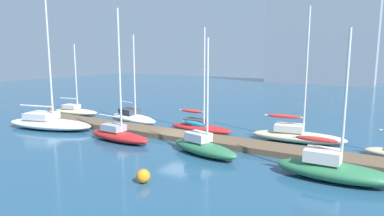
{
  "coord_description": "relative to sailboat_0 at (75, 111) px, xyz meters",
  "views": [
    {
      "loc": [
        13.52,
        -20.84,
        6.36
      ],
      "look_at": [
        0.0,
        2.0,
        2.0
      ],
      "focal_mm": 31.74,
      "sensor_mm": 36.0,
      "label": 1
    }
  ],
  "objects": [
    {
      "name": "ground_plane",
      "position": [
        14.33,
        -2.6,
        -0.46
      ],
      "size": [
        120.0,
        120.0,
        0.0
      ],
      "primitive_type": "plane",
      "color": "navy"
    },
    {
      "name": "dock_pier",
      "position": [
        14.33,
        -2.6,
        -0.26
      ],
      "size": [
        32.95,
        2.2,
        0.39
      ],
      "primitive_type": "cube",
      "color": "brown",
      "rests_on": "ground_plane"
    },
    {
      "name": "dock_piling_near_end",
      "position": [
        -1.75,
        -1.64,
        0.07
      ],
      "size": [
        0.28,
        0.28,
        1.06
      ],
      "primitive_type": "cylinder",
      "color": "brown",
      "rests_on": "ground_plane"
    },
    {
      "name": "sailboat_0",
      "position": [
        0.0,
        0.0,
        0.0
      ],
      "size": [
        5.34,
        2.49,
        7.16
      ],
      "rotation": [
        0.0,
        0.0,
        0.18
      ],
      "color": "beige",
      "rests_on": "ground_plane"
    },
    {
      "name": "sailboat_1",
      "position": [
        3.23,
        -5.53,
        0.11
      ],
      "size": [
        8.34,
        4.26,
        11.46
      ],
      "rotation": [
        0.0,
        0.0,
        0.22
      ],
      "color": "white",
      "rests_on": "ground_plane"
    },
    {
      "name": "sailboat_2",
      "position": [
        7.49,
        0.26,
        0.03
      ],
      "size": [
        6.19,
        3.27,
        7.9
      ],
      "rotation": [
        0.0,
        0.0,
        -0.24
      ],
      "color": "white",
      "rests_on": "ground_plane"
    },
    {
      "name": "sailboat_3",
      "position": [
        11.11,
        -5.6,
        0.08
      ],
      "size": [
        5.57,
        1.87,
        9.33
      ],
      "rotation": [
        0.0,
        0.0,
        -0.06
      ],
      "color": "#B21E1E",
      "rests_on": "ground_plane"
    },
    {
      "name": "sailboat_4",
      "position": [
        14.79,
        -0.11,
        0.06
      ],
      "size": [
        5.46,
        1.5,
        8.27
      ],
      "rotation": [
        0.0,
        0.0,
        -0.0
      ],
      "color": "#B21E1E",
      "rests_on": "ground_plane"
    },
    {
      "name": "sailboat_5",
      "position": [
        17.98,
        -5.39,
        0.13
      ],
      "size": [
        5.3,
        2.74,
        7.22
      ],
      "rotation": [
        0.0,
        0.0,
        -0.25
      ],
      "color": "#2D7047",
      "rests_on": "ground_plane"
    },
    {
      "name": "sailboat_6",
      "position": [
        22.26,
        0.76,
        0.1
      ],
      "size": [
        6.74,
        2.7,
        9.44
      ],
      "rotation": [
        0.0,
        0.0,
        0.13
      ],
      "color": "beige",
      "rests_on": "ground_plane"
    },
    {
      "name": "sailboat_7",
      "position": [
        25.62,
        -5.86,
        0.17
      ],
      "size": [
        5.73,
        1.95,
        7.51
      ],
      "rotation": [
        0.0,
        0.0,
        0.01
      ],
      "color": "#2D7047",
      "rests_on": "ground_plane"
    },
    {
      "name": "mooring_buoy_orange",
      "position": [
        17.67,
        -10.96,
        -0.11
      ],
      "size": [
        0.7,
        0.7,
        0.7
      ],
      "primitive_type": "sphere",
      "color": "orange",
      "rests_on": "ground_plane"
    },
    {
      "name": "harbor_building_distant",
      "position": [
        14.52,
        51.34,
        9.69
      ],
      "size": [
        20.95,
        8.66,
        20.28
      ],
      "primitive_type": "cube",
      "color": "#9399A3",
      "rests_on": "ground_plane"
    }
  ]
}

